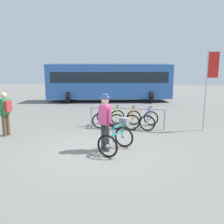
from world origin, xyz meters
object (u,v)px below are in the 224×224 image
object	(u,v)px
person_with_featured_bike	(105,120)
banner_flag	(210,76)
racked_bike_blue	(149,120)
racked_bike_orange	(133,119)
racked_bike_yellow	(117,118)
racked_bike_teal	(102,118)
bus_distant	(109,80)
featured_bicycle	(118,137)
pedestrian_with_backpack	(5,111)

from	to	relation	value
person_with_featured_bike	banner_flag	distance (m)	4.90
racked_bike_blue	banner_flag	xyz separation A→B (m)	(2.33, -0.13, 1.86)
person_with_featured_bike	racked_bike_orange	bearing A→B (deg)	76.66
racked_bike_yellow	racked_bike_blue	world-z (taller)	same
racked_bike_orange	person_with_featured_bike	distance (m)	3.21
racked_bike_teal	racked_bike_blue	distance (m)	2.10
bus_distant	banner_flag	distance (m)	10.60
racked_bike_teal	bus_distant	bearing A→B (deg)	95.75
racked_bike_yellow	person_with_featured_bike	distance (m)	3.17
racked_bike_blue	person_with_featured_bike	bearing A→B (deg)	-115.29
racked_bike_teal	featured_bicycle	bearing A→B (deg)	-71.75
racked_bike_yellow	bus_distant	size ratio (longest dim) A/B	0.11
racked_bike_teal	person_with_featured_bike	size ratio (longest dim) A/B	0.64
pedestrian_with_backpack	banner_flag	distance (m)	7.99
racked_bike_yellow	bus_distant	bearing A→B (deg)	100.12
racked_bike_orange	banner_flag	size ratio (longest dim) A/B	0.35
racked_bike_teal	bus_distant	world-z (taller)	bus_distant
racked_bike_teal	featured_bicycle	distance (m)	3.34
racked_bike_teal	person_with_featured_bike	world-z (taller)	person_with_featured_bike
featured_bicycle	person_with_featured_bike	bearing A→B (deg)	179.53
racked_bike_orange	person_with_featured_bike	xyz separation A→B (m)	(-0.73, -3.07, 0.58)
racked_bike_blue	featured_bicycle	bearing A→B (deg)	-109.14
racked_bike_yellow	banner_flag	distance (m)	4.17
racked_bike_orange	racked_bike_blue	bearing A→B (deg)	-4.19
racked_bike_orange	banner_flag	world-z (taller)	banner_flag
person_with_featured_bike	bus_distant	xyz separation A→B (m)	(-1.56, 12.04, 0.79)
racked_bike_yellow	person_with_featured_bike	xyz separation A→B (m)	(-0.03, -3.12, 0.58)
featured_bicycle	racked_bike_yellow	bearing A→B (deg)	96.36
racked_bike_yellow	person_with_featured_bike	world-z (taller)	person_with_featured_bike
person_with_featured_bike	racked_bike_teal	bearing A→B (deg)	101.92
racked_bike_teal	featured_bicycle	xyz separation A→B (m)	(1.05, -3.17, 0.08)
racked_bike_teal	banner_flag	world-z (taller)	banner_flag
racked_bike_yellow	featured_bicycle	world-z (taller)	same
pedestrian_with_backpack	racked_bike_yellow	bearing A→B (deg)	26.41
bus_distant	person_with_featured_bike	bearing A→B (deg)	-82.61
racked_bike_blue	bus_distant	bearing A→B (deg)	108.32
pedestrian_with_backpack	bus_distant	size ratio (longest dim) A/B	0.16
racked_bike_blue	featured_bicycle	size ratio (longest dim) A/B	0.96
racked_bike_blue	banner_flag	bearing A→B (deg)	-3.17
racked_bike_blue	bus_distant	world-z (taller)	bus_distant
racked_bike_teal	racked_bike_orange	world-z (taller)	same
racked_bike_blue	bus_distant	size ratio (longest dim) A/B	0.12
racked_bike_teal	racked_bike_blue	xyz separation A→B (m)	(2.09, -0.15, 0.00)
racked_bike_orange	banner_flag	xyz separation A→B (m)	(3.02, -0.18, 1.86)
racked_bike_orange	featured_bicycle	xyz separation A→B (m)	(-0.35, -3.07, 0.08)
racked_bike_orange	bus_distant	size ratio (longest dim) A/B	0.11
bus_distant	racked_bike_teal	bearing A→B (deg)	-84.25
pedestrian_with_backpack	banner_flag	size ratio (longest dim) A/B	0.51
racked_bike_orange	pedestrian_with_backpack	distance (m)	5.08
featured_bicycle	banner_flag	bearing A→B (deg)	40.59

